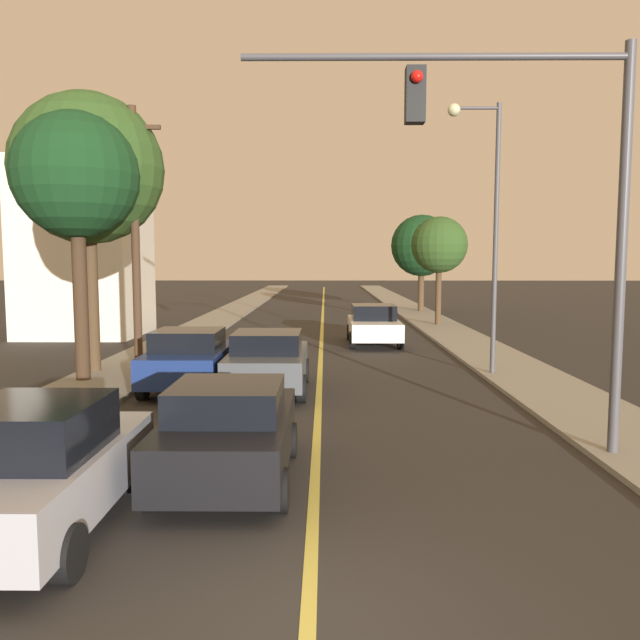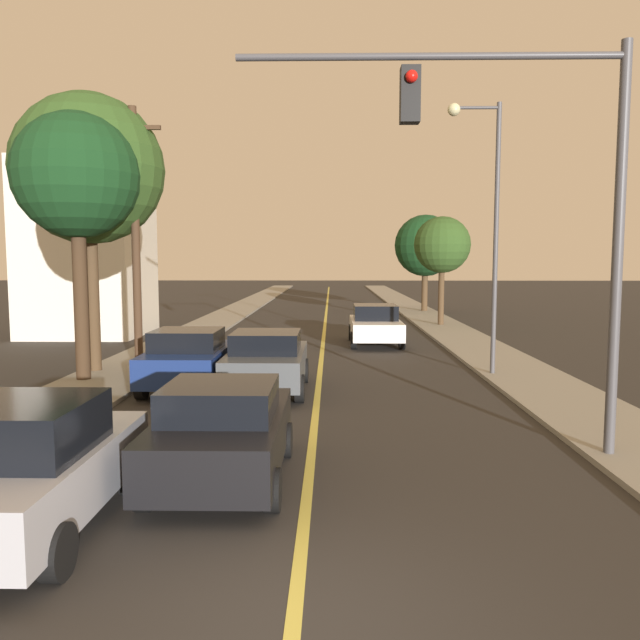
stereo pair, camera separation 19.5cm
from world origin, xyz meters
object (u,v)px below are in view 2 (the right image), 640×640
tree_left_far (76,177)px  utility_pole_left (136,236)px  tree_right_near (442,245)px  car_outer_lane_front (31,467)px  car_near_lane_second (267,361)px  domed_building_left (87,225)px  car_near_lane_front (222,431)px  car_far_oncoming (375,324)px  streetlamp_right (486,205)px  tree_right_far (425,246)px  traffic_signal_mast (530,174)px  tree_left_near (89,170)px  car_outer_lane_second (189,359)px

tree_left_far → utility_pole_left: bearing=40.5°
tree_left_far → tree_right_near: 19.59m
car_outer_lane_front → tree_left_far: (-3.16, 9.50, 4.81)m
car_near_lane_second → domed_building_left: 16.00m
car_near_lane_front → tree_left_far: (-5.24, 7.67, 4.86)m
car_far_oncoming → car_near_lane_second: bearing=69.5°
car_near_lane_second → domed_building_left: (-9.37, 12.28, 4.17)m
streetlamp_right → tree_left_far: size_ratio=1.06×
utility_pole_left → tree_left_far: (-1.24, -1.06, 1.54)m
car_near_lane_second → tree_right_near: tree_right_near is taller
utility_pole_left → tree_right_far: utility_pole_left is taller
car_outer_lane_front → traffic_signal_mast: 8.64m
car_near_lane_front → tree_left_near: tree_left_near is taller
traffic_signal_mast → streetlamp_right: bearing=81.6°
car_outer_lane_second → tree_right_near: 18.73m
utility_pole_left → tree_left_near: size_ratio=0.94×
tree_left_near → tree_left_far: 1.47m
tree_left_far → domed_building_left: bearing=110.3°
car_near_lane_second → car_far_oncoming: 9.86m
car_near_lane_front → tree_left_near: 11.80m
tree_right_near → car_near_lane_front: bearing=-107.8°
car_outer_lane_second → tree_right_near: (9.37, 15.87, 3.34)m
utility_pole_left → domed_building_left: size_ratio=0.71×
streetlamp_right → tree_left_far: streetlamp_right is taller
traffic_signal_mast → tree_right_near: traffic_signal_mast is taller
utility_pole_left → tree_right_far: size_ratio=1.23×
car_outer_lane_second → car_outer_lane_front: bearing=-90.0°
car_far_oncoming → domed_building_left: (-12.82, 3.03, 4.17)m
car_outer_lane_second → tree_left_far: 5.83m
car_outer_lane_front → domed_building_left: size_ratio=0.37×
car_near_lane_front → utility_pole_left: bearing=114.7°
tree_left_near → tree_right_far: 26.00m
utility_pole_left → car_near_lane_second: bearing=-28.2°
tree_right_near → car_far_oncoming: bearing=-119.3°
tree_right_far → car_outer_lane_second: bearing=-111.7°
utility_pole_left → domed_building_left: 11.50m
car_near_lane_front → car_near_lane_second: size_ratio=0.96×
car_near_lane_second → tree_left_far: (-5.24, 1.09, 4.83)m
car_outer_lane_front → tree_right_far: (9.82, 33.25, 3.51)m
car_near_lane_second → tree_right_near: (7.29, 16.07, 3.35)m
tree_left_near → traffic_signal_mast: bearing=-37.1°
traffic_signal_mast → utility_pole_left: size_ratio=0.89×
tree_left_far → tree_right_near: bearing=50.1°
car_outer_lane_second → car_near_lane_second: bearing=-5.7°
car_outer_lane_front → traffic_signal_mast: traffic_signal_mast is taller
car_near_lane_front → tree_right_near: size_ratio=0.69×
car_near_lane_front → traffic_signal_mast: bearing=13.5°
traffic_signal_mast → utility_pole_left: 11.73m
traffic_signal_mast → domed_building_left: bearing=129.0°
traffic_signal_mast → car_near_lane_front: bearing=-166.5°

